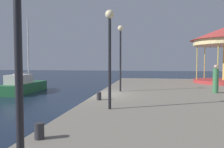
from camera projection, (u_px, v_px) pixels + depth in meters
The scene contains 7 objects.
ground_plane at pixel (96, 107), 13.01m from camera, with size 120.00×120.00×0.00m, color #162338.
sailboat_green at pixel (23, 85), 19.24m from camera, with size 2.15×5.77×6.87m.
lamp_post_mid_promenade at pixel (110, 41), 8.56m from camera, with size 0.36×0.36×4.00m.
lamp_post_far_end at pixel (120, 47), 13.94m from camera, with size 0.36×0.36×4.32m.
bollard_center at pixel (99, 96), 10.81m from camera, with size 0.24×0.24×0.40m, color #2D2D33.
bollard_north at pixel (39, 131), 5.27m from camera, with size 0.24×0.24×0.40m, color #2D2D33.
person_by_the_water at pixel (216, 80), 13.30m from camera, with size 0.34×0.34×1.77m.
Camera 1 is at (3.03, -12.56, 2.68)m, focal length 34.20 mm.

